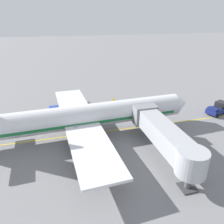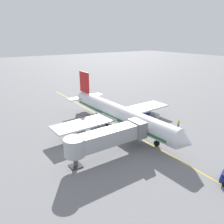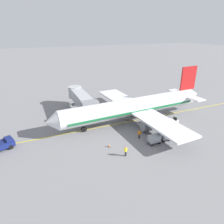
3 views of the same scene
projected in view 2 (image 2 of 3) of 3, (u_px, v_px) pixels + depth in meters
ground_plane at (119, 126)px, 49.14m from camera, size 400.00×400.00×0.00m
gate_lead_in_line at (119, 126)px, 49.14m from camera, size 0.24×80.00×0.01m
parked_airliner at (119, 113)px, 47.98m from camera, size 30.23×37.33×10.63m
jet_bridge at (107, 137)px, 36.03m from camera, size 15.17×3.50×4.98m
baggage_tug_lead at (121, 112)px, 56.41m from camera, size 1.73×2.69×1.62m
baggage_tug_trailing at (146, 115)px, 54.55m from camera, size 2.16×2.77×1.62m
baggage_cart_front at (154, 116)px, 52.76m from camera, size 1.37×2.92×1.58m
baggage_cart_second_in_train at (146, 113)px, 54.78m from camera, size 1.37×2.92×1.58m
baggage_cart_third_in_train at (138, 110)px, 57.27m from camera, size 1.37×2.92×1.58m
ground_crew_wing_walker at (151, 120)px, 50.24m from camera, size 0.36×0.71×1.69m
ground_crew_loader at (178, 123)px, 48.59m from camera, size 0.35×0.71×1.69m
safety_cone_nose_left at (172, 131)px, 45.90m from camera, size 0.36×0.36×0.59m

